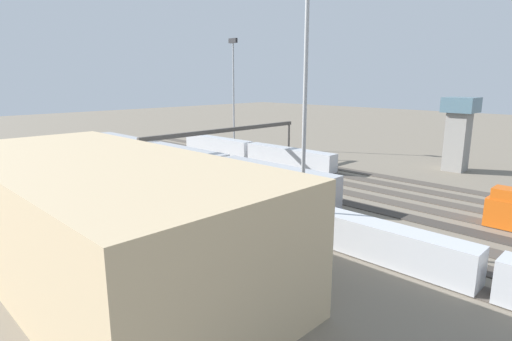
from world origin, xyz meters
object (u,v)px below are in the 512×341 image
object	(u,v)px
train_on_track_6	(160,163)
light_mast_1	(306,76)
train_on_track_5	(186,160)
maintenance_shed	(100,216)
control_tower	(459,129)
light_mast_0	(233,80)
signal_gantry	(227,133)
train_on_track_1	(250,150)
train_on_track_7	(279,212)

from	to	relation	value
train_on_track_6	light_mast_1	xyz separation A→B (m)	(-40.90, 7.25, 16.13)
train_on_track_5	maintenance_shed	distance (m)	43.34
maintenance_shed	control_tower	size ratio (longest dim) A/B	2.73
light_mast_0	signal_gantry	bearing A→B (deg)	134.92
train_on_track_1	train_on_track_5	distance (m)	20.11
train_on_track_6	signal_gantry	world-z (taller)	signal_gantry
light_mast_0	light_mast_1	bearing A→B (deg)	144.12
train_on_track_5	light_mast_1	world-z (taller)	light_mast_1
control_tower	train_on_track_6	bearing A→B (deg)	49.35
train_on_track_6	train_on_track_1	bearing A→B (deg)	-89.32
light_mast_1	control_tower	bearing A→B (deg)	-88.10
train_on_track_1	signal_gantry	bearing A→B (deg)	115.24
train_on_track_5	maintenance_shed	xyz separation A→B (m)	(-29.80, 31.32, 3.01)
signal_gantry	maintenance_shed	size ratio (longest dim) A/B	0.98
train_on_track_6	maintenance_shed	bearing A→B (deg)	140.13
light_mast_0	signal_gantry	xyz separation A→B (m)	(-20.71, 20.77, -10.61)
train_on_track_7	light_mast_0	xyz separation A→B (m)	(50.60, -38.27, 16.33)
train_on_track_1	train_on_track_5	world-z (taller)	train_on_track_5
light_mast_0	light_mast_1	xyz separation A→B (m)	(-56.01, 40.52, 0.40)
train_on_track_5	signal_gantry	size ratio (longest dim) A/B	1.79
signal_gantry	control_tower	bearing A→B (deg)	-135.39
light_mast_1	maintenance_shed	world-z (taller)	light_mast_1
train_on_track_5	train_on_track_1	bearing A→B (deg)	-84.26
signal_gantry	maintenance_shed	bearing A→B (deg)	123.72
train_on_track_7	light_mast_1	bearing A→B (deg)	157.40
train_on_track_7	maintenance_shed	size ratio (longest dim) A/B	2.34
signal_gantry	train_on_track_5	bearing A→B (deg)	62.63
control_tower	light_mast_1	bearing A→B (deg)	91.90
train_on_track_7	light_mast_1	distance (m)	17.73
train_on_track_7	train_on_track_6	distance (m)	35.85
train_on_track_5	signal_gantry	world-z (taller)	signal_gantry
train_on_track_7	signal_gantry	xyz separation A→B (m)	(29.89, -17.50, 5.71)
train_on_track_5	maintenance_shed	size ratio (longest dim) A/B	1.75
train_on_track_6	signal_gantry	distance (m)	14.62
train_on_track_6	maintenance_shed	distance (m)	41.17
signal_gantry	train_on_track_1	bearing A→B (deg)	-64.76
signal_gantry	train_on_track_7	bearing A→B (deg)	149.65
light_mast_0	train_on_track_1	bearing A→B (deg)	150.83
train_on_track_1	train_on_track_5	bearing A→B (deg)	95.74
train_on_track_5	light_mast_1	distance (m)	44.11
maintenance_shed	signal_gantry	bearing A→B (deg)	-56.28
light_mast_0	light_mast_1	world-z (taller)	light_mast_1
train_on_track_6	train_on_track_5	size ratio (longest dim) A/B	1.00
train_on_track_6	train_on_track_5	distance (m)	5.29
maintenance_shed	control_tower	distance (m)	72.39
train_on_track_5	light_mast_0	distance (m)	36.46
light_mast_1	signal_gantry	bearing A→B (deg)	-29.23
train_on_track_5	light_mast_0	size ratio (longest dim) A/B	2.46
train_on_track_7	control_tower	distance (m)	51.17
train_on_track_1	light_mast_1	distance (m)	54.93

